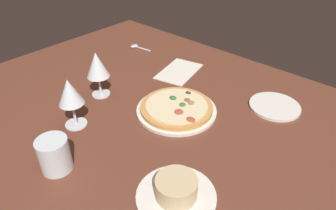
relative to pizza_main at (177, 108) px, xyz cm
name	(u,v)px	position (x,y,z in cm)	size (l,w,h in cm)	color
dining_table	(160,119)	(3.28, 4.69, -3.21)	(150.00, 110.00, 4.00)	brown
pizza_main	(177,108)	(0.00, 0.00, 0.00)	(26.18, 26.18, 3.39)	silver
ramekin_on_saucer	(176,191)	(-22.38, 26.38, 1.01)	(18.97, 18.97, 5.80)	silver
wine_glass_far	(97,66)	(26.78, 10.00, 10.13)	(7.82, 7.82, 16.22)	silver
wine_glass_near	(70,93)	(18.61, 25.95, 10.16)	(7.52, 7.52, 15.98)	silver
water_glass	(55,156)	(6.67, 39.71, 2.85)	(7.97, 7.97, 9.26)	silver
side_plate	(275,106)	(-22.90, -23.65, -0.76)	(16.73, 16.73, 0.90)	silver
paper_menu	(179,71)	(17.09, -21.53, -1.06)	(12.55, 19.99, 0.30)	silver
spoon	(137,47)	(47.05, -26.44, -0.76)	(11.02, 4.31, 1.00)	silver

